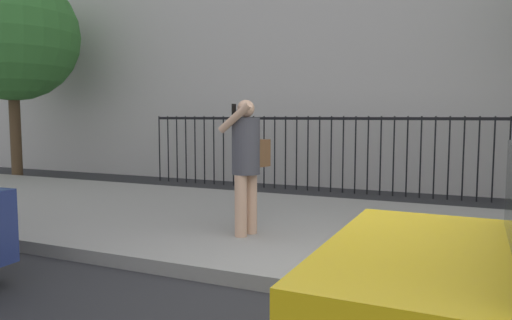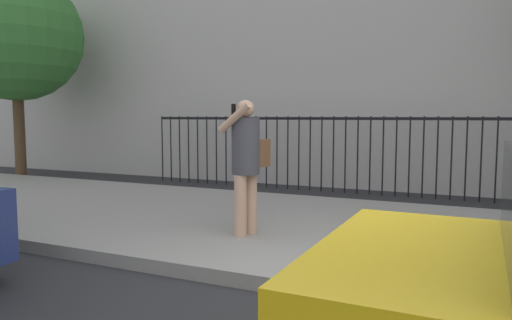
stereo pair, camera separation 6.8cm
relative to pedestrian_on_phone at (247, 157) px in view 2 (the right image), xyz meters
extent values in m
plane|color=#28282B|center=(1.47, -1.35, -1.10)|extent=(60.00, 60.00, 0.00)
cube|color=gray|center=(1.47, 0.85, -1.03)|extent=(28.00, 4.40, 0.15)
cube|color=black|center=(1.47, 4.55, 0.45)|extent=(12.00, 0.04, 0.06)
cylinder|color=black|center=(-4.53, 4.55, -0.30)|extent=(0.03, 0.03, 1.60)
cylinder|color=black|center=(-4.27, 4.55, -0.30)|extent=(0.03, 0.03, 1.60)
cylinder|color=black|center=(-4.02, 4.55, -0.30)|extent=(0.03, 0.03, 1.60)
cylinder|color=black|center=(-3.76, 4.55, -0.30)|extent=(0.03, 0.03, 1.60)
cylinder|color=black|center=(-3.51, 4.55, -0.30)|extent=(0.03, 0.03, 1.60)
cylinder|color=black|center=(-3.25, 4.55, -0.30)|extent=(0.03, 0.03, 1.60)
cylinder|color=black|center=(-3.00, 4.55, -0.30)|extent=(0.03, 0.03, 1.60)
cylinder|color=black|center=(-2.74, 4.55, -0.30)|extent=(0.03, 0.03, 1.60)
cylinder|color=black|center=(-2.49, 4.55, -0.30)|extent=(0.03, 0.03, 1.60)
cylinder|color=black|center=(-2.23, 4.55, -0.30)|extent=(0.03, 0.03, 1.60)
cylinder|color=black|center=(-1.98, 4.55, -0.30)|extent=(0.03, 0.03, 1.60)
cylinder|color=black|center=(-1.72, 4.55, -0.30)|extent=(0.03, 0.03, 1.60)
cylinder|color=black|center=(-1.47, 4.55, -0.30)|extent=(0.03, 0.03, 1.60)
cylinder|color=black|center=(-1.21, 4.55, -0.30)|extent=(0.03, 0.03, 1.60)
cylinder|color=black|center=(-0.95, 4.55, -0.30)|extent=(0.03, 0.03, 1.60)
cylinder|color=black|center=(-0.70, 4.55, -0.30)|extent=(0.03, 0.03, 1.60)
cylinder|color=black|center=(-0.44, 4.55, -0.30)|extent=(0.03, 0.03, 1.60)
cylinder|color=black|center=(-0.19, 4.55, -0.30)|extent=(0.03, 0.03, 1.60)
cylinder|color=black|center=(0.07, 4.55, -0.30)|extent=(0.03, 0.03, 1.60)
cylinder|color=black|center=(0.32, 4.55, -0.30)|extent=(0.03, 0.03, 1.60)
cylinder|color=black|center=(0.58, 4.55, -0.30)|extent=(0.03, 0.03, 1.60)
cylinder|color=black|center=(0.83, 4.55, -0.30)|extent=(0.03, 0.03, 1.60)
cylinder|color=black|center=(1.09, 4.55, -0.30)|extent=(0.03, 0.03, 1.60)
cylinder|color=black|center=(1.34, 4.55, -0.30)|extent=(0.03, 0.03, 1.60)
cylinder|color=black|center=(1.60, 4.55, -0.30)|extent=(0.03, 0.03, 1.60)
cylinder|color=black|center=(1.85, 4.55, -0.30)|extent=(0.03, 0.03, 1.60)
cylinder|color=black|center=(2.11, 4.55, -0.30)|extent=(0.03, 0.03, 1.60)
cylinder|color=black|center=(2.36, 4.55, -0.30)|extent=(0.03, 0.03, 1.60)
cylinder|color=black|center=(2.62, 4.55, -0.30)|extent=(0.03, 0.03, 1.60)
cylinder|color=black|center=(2.88, 4.55, -0.30)|extent=(0.03, 0.03, 1.60)
cylinder|color=black|center=(3.13, 4.55, -0.30)|extent=(0.03, 0.03, 1.60)
cylinder|color=black|center=(2.52, -1.82, -0.78)|extent=(0.64, 0.23, 0.64)
cylinder|color=tan|center=(-0.03, -0.12, -0.58)|extent=(0.15, 0.15, 0.75)
cylinder|color=tan|center=(0.02, 0.07, -0.58)|extent=(0.15, 0.15, 0.75)
cylinder|color=#3F3F47|center=(-0.01, -0.03, 0.14)|extent=(0.41, 0.41, 0.68)
sphere|color=tan|center=(-0.01, -0.03, 0.59)|extent=(0.21, 0.21, 0.21)
cylinder|color=tan|center=(-0.05, -0.22, 0.48)|extent=(0.49, 0.20, 0.37)
cylinder|color=tan|center=(0.04, 0.17, 0.12)|extent=(0.09, 0.09, 0.52)
cube|color=black|center=(-0.10, -0.16, 0.57)|extent=(0.03, 0.07, 0.15)
cube|color=brown|center=(0.05, 0.23, 0.03)|extent=(0.22, 0.31, 0.34)
cylinder|color=#4C3823|center=(-7.83, 3.17, 0.24)|extent=(0.26, 0.26, 2.69)
sphere|color=#387A33|center=(-7.83, 3.17, 2.47)|extent=(3.21, 3.21, 3.21)
camera|label=1|loc=(2.45, -5.23, 0.50)|focal=33.56mm
camera|label=2|loc=(2.51, -5.20, 0.50)|focal=33.56mm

